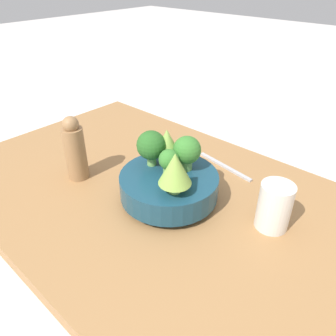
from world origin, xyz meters
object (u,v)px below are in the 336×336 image
bowl (168,186)px  cup (274,206)px  pepper_mill (75,150)px  fork (225,166)px

bowl → cup: cup is taller
bowl → pepper_mill: (0.23, 0.08, 0.04)m
bowl → pepper_mill: pepper_mill is taller
fork → pepper_mill: bearing=48.8°
bowl → pepper_mill: bearing=18.9°
cup → fork: size_ratio=0.58×
cup → pepper_mill: (0.45, 0.16, 0.03)m
cup → pepper_mill: size_ratio=0.62×
cup → fork: bearing=-32.7°
bowl → fork: size_ratio=1.26×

